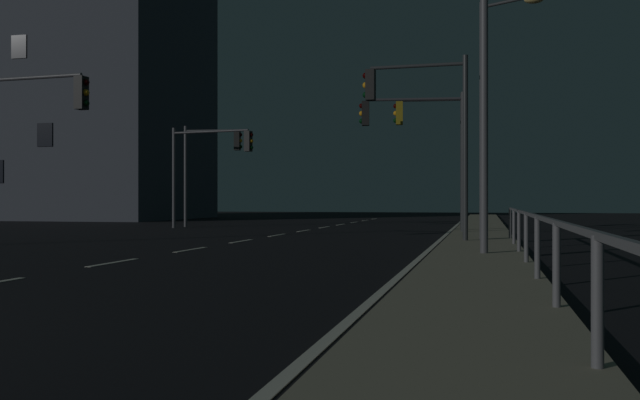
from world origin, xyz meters
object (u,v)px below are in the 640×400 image
(traffic_light_far_right, at_px, (421,113))
(traffic_light_overhead_east, at_px, (433,136))
(street_lamp_median, at_px, (492,96))
(traffic_light_mid_right, at_px, (210,156))
(street_lamp_far_end, at_px, (474,37))
(traffic_light_near_right, at_px, (417,134))
(traffic_light_far_left, at_px, (209,156))
(traffic_light_near_left, at_px, (30,122))
(building_distant, at_px, (60,87))

(traffic_light_far_right, height_order, traffic_light_overhead_east, traffic_light_overhead_east)
(traffic_light_overhead_east, relative_size, street_lamp_median, 0.76)
(traffic_light_mid_right, relative_size, street_lamp_far_end, 0.61)
(traffic_light_near_right, height_order, traffic_light_far_left, traffic_light_near_right)
(traffic_light_near_right, height_order, traffic_light_mid_right, traffic_light_near_right)
(traffic_light_far_right, distance_m, traffic_light_far_left, 14.48)
(traffic_light_near_right, relative_size, street_lamp_median, 0.73)
(traffic_light_near_left, xyz_separation_m, traffic_light_near_right, (10.47, 9.14, 0.28))
(street_lamp_median, bearing_deg, traffic_light_mid_right, 141.96)
(traffic_light_far_left, xyz_separation_m, street_lamp_far_end, (12.53, -14.43, 1.65))
(traffic_light_far_right, bearing_deg, traffic_light_overhead_east, 91.27)
(traffic_light_near_left, height_order, traffic_light_overhead_east, traffic_light_overhead_east)
(traffic_light_far_right, xyz_separation_m, traffic_light_near_left, (-11.13, -3.44, -0.36))
(traffic_light_mid_right, bearing_deg, street_lamp_median, -38.04)
(traffic_light_near_right, bearing_deg, traffic_light_far_right, -83.40)
(traffic_light_far_right, relative_size, traffic_light_near_left, 1.07)
(street_lamp_far_end, xyz_separation_m, building_distant, (-30.34, 28.90, 4.66))
(street_lamp_median, height_order, building_distant, building_distant)
(traffic_light_far_right, bearing_deg, traffic_light_near_left, -162.80)
(traffic_light_overhead_east, relative_size, building_distant, 0.28)
(traffic_light_far_right, xyz_separation_m, traffic_light_far_left, (-10.89, 9.52, -0.55))
(traffic_light_near_right, bearing_deg, traffic_light_overhead_east, 74.24)
(traffic_light_far_left, bearing_deg, traffic_light_overhead_east, -10.97)
(building_distant, bearing_deg, traffic_light_near_left, -57.36)
(traffic_light_overhead_east, bearing_deg, traffic_light_far_left, 169.03)
(traffic_light_far_left, xyz_separation_m, street_lamp_median, (12.98, -8.92, 1.09))
(traffic_light_mid_right, bearing_deg, traffic_light_far_left, -68.79)
(traffic_light_far_right, distance_m, traffic_light_near_left, 11.66)
(traffic_light_overhead_east, height_order, street_lamp_far_end, street_lamp_far_end)
(traffic_light_near_right, relative_size, traffic_light_mid_right, 1.05)
(traffic_light_near_left, bearing_deg, traffic_light_far_right, 17.20)
(traffic_light_overhead_east, bearing_deg, traffic_light_far_right, -88.73)
(street_lamp_median, relative_size, building_distant, 0.37)
(building_distant, bearing_deg, traffic_light_near_right, -33.13)
(traffic_light_near_right, xyz_separation_m, street_lamp_median, (2.75, -5.09, 0.62))
(traffic_light_near_left, bearing_deg, traffic_light_mid_right, 91.75)
(building_distant, bearing_deg, traffic_light_overhead_east, -30.11)
(traffic_light_mid_right, distance_m, building_distant, 22.20)
(traffic_light_near_left, distance_m, street_lamp_far_end, 12.93)
(traffic_light_mid_right, xyz_separation_m, traffic_light_overhead_east, (11.41, -3.86, 0.45))
(traffic_light_far_left, bearing_deg, street_lamp_far_end, -49.04)
(traffic_light_mid_right, distance_m, street_lamp_median, 17.39)
(traffic_light_near_left, xyz_separation_m, building_distant, (-17.57, 27.44, 6.12))
(traffic_light_far_right, xyz_separation_m, traffic_light_near_right, (-0.66, 5.69, -0.08))
(traffic_light_near_left, distance_m, traffic_light_far_left, 12.97)
(traffic_light_mid_right, xyz_separation_m, traffic_light_far_left, (0.69, -1.78, -0.09))
(street_lamp_median, bearing_deg, traffic_light_overhead_east, 108.27)
(traffic_light_near_left, xyz_separation_m, traffic_light_mid_right, (-0.45, 14.75, -0.10))
(traffic_light_near_left, height_order, traffic_light_far_left, traffic_light_near_left)
(street_lamp_median, xyz_separation_m, building_distant, (-30.79, 23.39, 5.22))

